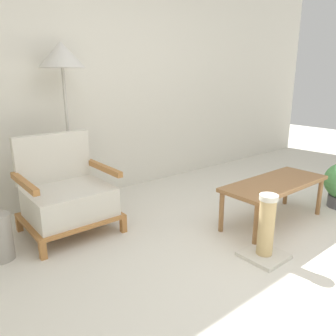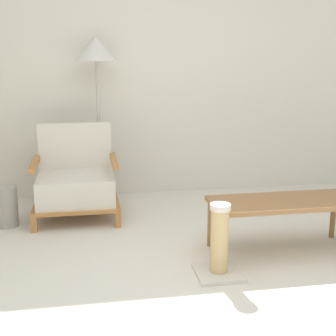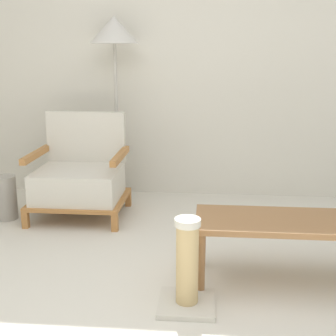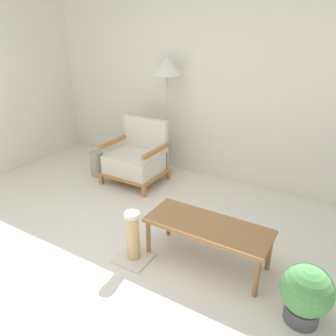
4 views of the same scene
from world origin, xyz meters
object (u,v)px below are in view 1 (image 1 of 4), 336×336
armchair (67,195)px  scratching_post (266,233)px  coffee_table (275,186)px  floor_lamp (62,62)px

armchair → scratching_post: size_ratio=1.67×
armchair → coffee_table: armchair is taller
armchair → floor_lamp: 1.26m
coffee_table → scratching_post: bearing=-151.3°
floor_lamp → scratching_post: (0.74, -1.85, -1.29)m
coffee_table → scratching_post: 0.70m
armchair → floor_lamp: floor_lamp is taller
armchair → floor_lamp: (0.24, 0.44, 1.15)m
coffee_table → floor_lamp: bearing=131.4°
armchair → floor_lamp: size_ratio=0.51×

